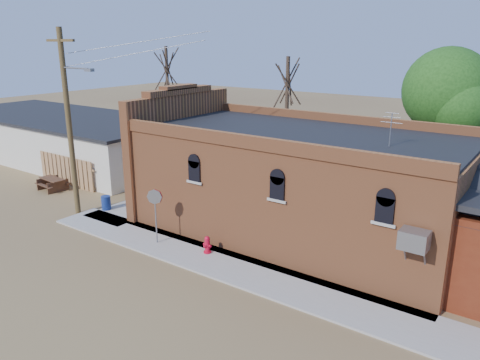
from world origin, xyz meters
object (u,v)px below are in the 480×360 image
Objects in this scene: trash_barrel at (106,203)px; picnic_table at (53,182)px; brick_bar at (292,182)px; utility_pole at (69,120)px; stop_sign at (155,202)px; fire_hydrant at (207,245)px.

picnic_table is at bearing 174.76° from trash_barrel.
picnic_table is at bearing -169.14° from brick_bar.
trash_barrel is at bearing 51.37° from utility_pole.
brick_bar is 22.88× the size of trash_barrel.
utility_pole reaches higher than stop_sign.
utility_pole is at bearing -154.59° from fire_hydrant.
stop_sign is 10.71m from picnic_table.
picnic_table is (-12.83, 1.46, 0.02)m from fire_hydrant.
trash_barrel is 0.40× the size of picnic_table.
utility_pole is 5.04× the size of picnic_table.
utility_pole is at bearing -156.31° from brick_bar.
brick_bar is 6.08m from stop_sign.
trash_barrel is at bearing 158.31° from stop_sign.
stop_sign reaches higher than fire_hydrant.
fire_hydrant is at bearing 0.65° from utility_pole.
picnic_table is at bearing 161.10° from utility_pole.
stop_sign is (-3.88, -4.66, -0.42)m from brick_bar.
trash_barrel is 5.39m from picnic_table.
brick_bar is at bearing 15.47° from picnic_table.
trash_barrel is (-8.94, -3.24, -1.90)m from brick_bar.
stop_sign is (-2.40, -0.46, 1.49)m from fire_hydrant.
picnic_table is at bearing 163.63° from stop_sign.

